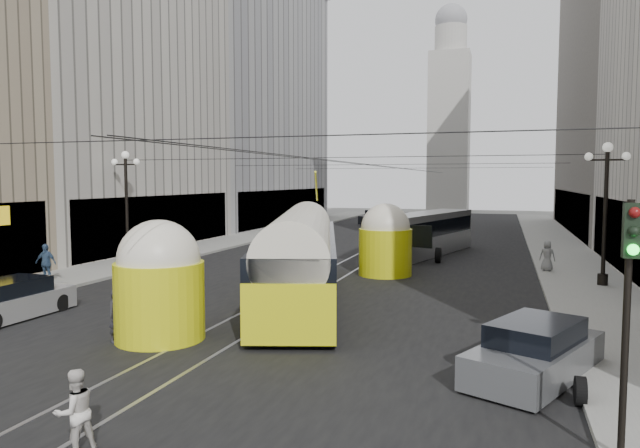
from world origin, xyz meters
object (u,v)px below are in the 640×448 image
Objects in this scene: sedan_silver at (10,301)px; pedestrian_sidewalk_left at (46,263)px; streetcar at (301,255)px; pedestrian_crossing_a at (117,316)px; city_bus at (427,232)px; pedestrian_sidewalk_right at (547,256)px; sedan_grey at (536,352)px; pedestrian_crossing_b at (75,411)px.

sedan_silver is 2.51× the size of pedestrian_sidewalk_left.
streetcar is 10.20× the size of pedestrian_crossing_a.
pedestrian_sidewalk_right is (6.93, -5.73, -0.56)m from city_bus.
city_bus is 24.81m from sedan_silver.
sedan_grey is 3.06× the size of pedestrian_crossing_a.
city_bus reaches higher than pedestrian_sidewalk_right.
pedestrian_sidewalk_right is (13.17, 17.41, 0.14)m from pedestrian_crossing_a.
sedan_grey is at bearing -38.82° from streetcar.
city_bus is 7.31× the size of pedestrian_crossing_b.
pedestrian_sidewalk_right is at bearing 44.83° from streetcar.
pedestrian_sidewalk_left is at bearing -133.33° from city_bus.
sedan_grey is 3.11× the size of pedestrian_sidewalk_right.
pedestrian_crossing_a reaches higher than sedan_silver.
pedestrian_sidewalk_left is (-20.94, 6.29, 0.38)m from sedan_grey.
sedan_silver is 5.57m from pedestrian_crossing_a.
pedestrian_sidewalk_left is (-9.15, 6.82, 0.23)m from pedestrian_crossing_a.
city_bus reaches higher than pedestrian_sidewalk_left.
streetcar is at bearing 50.91° from pedestrian_sidewalk_right.
pedestrian_crossing_b reaches higher than sedan_grey.
sedan_grey is 3.22× the size of pedestrian_crossing_b.
pedestrian_crossing_a reaches higher than sedan_grey.
pedestrian_crossing_b is 0.97× the size of pedestrian_sidewalk_right.
sedan_silver is at bearing -102.25° from pedestrian_crossing_b.
pedestrian_crossing_b is (-8.00, -6.63, 0.11)m from sedan_grey.
sedan_grey is at bearing 155.96° from pedestrian_crossing_b.
pedestrian_crossing_a is at bearing -43.39° from pedestrian_sidewalk_left.
city_bus is 29.34m from pedestrian_crossing_b.
pedestrian_crossing_b is 0.86× the size of pedestrian_sidewalk_left.
pedestrian_crossing_b is (-2.45, -29.23, -0.74)m from city_bus.
city_bus is 6.96× the size of pedestrian_crossing_a.
pedestrian_crossing_b is at bearing 74.33° from pedestrian_sidewalk_right.
streetcar reaches higher than city_bus.
pedestrian_sidewalk_right reaches higher than sedan_silver.
streetcar is 3.33× the size of sedan_grey.
sedan_grey is at bearing -2.42° from sedan_silver.
pedestrian_crossing_b is (9.22, -7.36, 0.13)m from sedan_silver.
city_bus reaches higher than sedan_grey.
streetcar is 10.67m from sedan_silver.
pedestrian_sidewalk_left is (-3.72, 5.56, 0.40)m from sedan_silver.
pedestrian_sidewalk_left reaches higher than sedan_silver.
sedan_grey is at bearing -71.57° from pedestrian_crossing_a.
pedestrian_crossing_b is at bearing -94.79° from city_bus.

